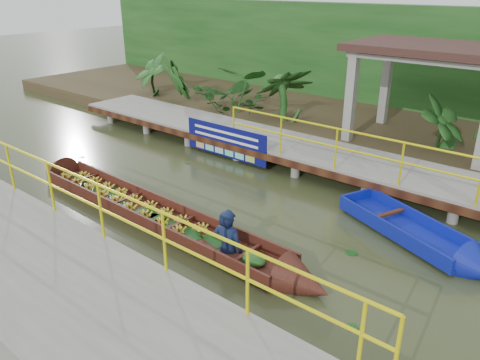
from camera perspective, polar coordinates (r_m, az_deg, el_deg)
The scene contains 10 objects.
ground at distance 11.07m, azimuth -5.37°, elevation -2.43°, with size 80.00×80.00×0.00m, color #2D351A.
land_strip at distance 16.79m, azimuth 13.00°, elevation 6.84°, with size 30.00×8.00×0.45m, color #35281A.
far_dock at distance 13.33m, azimuth 5.03°, elevation 4.29°, with size 16.00×2.06×1.66m.
near_dock at distance 8.09m, azimuth -21.87°, elevation -12.20°, with size 18.00×2.40×1.73m.
pavilion at distance 14.07m, azimuth 22.76°, elevation 13.45°, with size 4.40×3.00×3.00m.
foliage_backdrop at distance 18.65m, azimuth 17.15°, elevation 13.61°, with size 30.00×0.80×4.00m, color #153F14.
vendor_boat at distance 10.00m, azimuth -9.48°, elevation -3.95°, with size 8.83×1.08×2.10m.
moored_blue_boat at distance 9.61m, azimuth 23.13°, elevation -7.58°, with size 3.57×2.14×0.83m.
blue_banner at distance 13.34m, azimuth -1.78°, elevation 4.74°, with size 2.91×0.04×0.91m.
tropical_plants at distance 15.52m, azimuth 3.93°, elevation 10.45°, with size 14.48×1.48×1.84m.
Camera 1 is at (7.15, -7.00, 4.75)m, focal length 35.00 mm.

